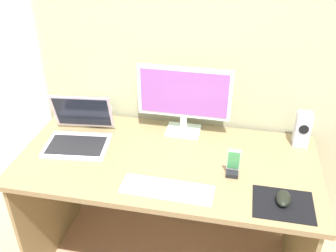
{
  "coord_description": "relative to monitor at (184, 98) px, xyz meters",
  "views": [
    {
      "loc": [
        0.3,
        -1.45,
        1.86
      ],
      "look_at": [
        0.01,
        -0.02,
        0.95
      ],
      "focal_mm": 40.55,
      "sensor_mm": 36.0,
      "label": 1
    }
  ],
  "objects": [
    {
      "name": "desk",
      "position": [
        -0.04,
        -0.26,
        -0.36
      ],
      "size": [
        1.45,
        0.7,
        0.75
      ],
      "color": "olive",
      "rests_on": "ground_plane"
    },
    {
      "name": "keyboard_external",
      "position": [
        0.01,
        -0.48,
        -0.2
      ],
      "size": [
        0.41,
        0.14,
        0.01
      ],
      "primitive_type": "cube",
      "rotation": [
        0.0,
        0.0,
        -0.02
      ],
      "color": "white",
      "rests_on": "desk"
    },
    {
      "name": "phone_in_dock",
      "position": [
        0.28,
        -0.32,
        -0.16
      ],
      "size": [
        0.06,
        0.05,
        0.14
      ],
      "color": "black",
      "rests_on": "desk"
    },
    {
      "name": "speaker_right",
      "position": [
        0.61,
        0.0,
        -0.12
      ],
      "size": [
        0.07,
        0.08,
        0.18
      ],
      "color": "silver",
      "rests_on": "desk"
    },
    {
      "name": "mousepad",
      "position": [
        0.5,
        -0.47,
        -0.21
      ],
      "size": [
        0.25,
        0.2,
        0.0
      ],
      "primitive_type": "cube",
      "color": "black",
      "rests_on": "desk"
    },
    {
      "name": "fishbowl",
      "position": [
        -0.47,
        -0.01,
        -0.13
      ],
      "size": [
        0.15,
        0.15,
        0.15
      ],
      "primitive_type": "sphere",
      "color": "silver",
      "rests_on": "desk"
    },
    {
      "name": "mouse",
      "position": [
        0.5,
        -0.46,
        -0.19
      ],
      "size": [
        0.07,
        0.11,
        0.04
      ],
      "primitive_type": "ellipsoid",
      "rotation": [
        0.0,
        0.0,
        -0.13
      ],
      "color": "black",
      "rests_on": "mousepad"
    },
    {
      "name": "monitor",
      "position": [
        0.0,
        0.0,
        0.0
      ],
      "size": [
        0.49,
        0.14,
        0.37
      ],
      "color": "white",
      "rests_on": "desk"
    },
    {
      "name": "wall_back",
      "position": [
        -0.04,
        0.13,
        0.29
      ],
      "size": [
        6.0,
        0.04,
        2.5
      ],
      "primitive_type": "cube",
      "color": "#B7B692",
      "rests_on": "ground_plane"
    },
    {
      "name": "laptop",
      "position": [
        -0.51,
        -0.2,
        -0.16
      ],
      "size": [
        0.35,
        0.33,
        0.23
      ],
      "color": "white",
      "rests_on": "desk"
    }
  ]
}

